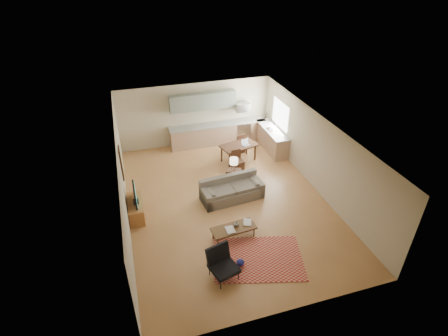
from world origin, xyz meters
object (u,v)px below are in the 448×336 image
object	(u,v)px
coffee_table	(234,233)
tv_credenza	(136,209)
console_table	(234,177)
sofa	(232,189)
armchair	(224,266)
dining_table	(238,153)

from	to	relation	value
coffee_table	tv_credenza	bearing A→B (deg)	139.36
tv_credenza	console_table	world-z (taller)	console_table
coffee_table	console_table	world-z (taller)	console_table
coffee_table	console_table	xyz separation A→B (m)	(0.87, 2.66, 0.11)
sofa	tv_credenza	size ratio (longest dim) A/B	1.83
coffee_table	armchair	size ratio (longest dim) A/B	1.52
coffee_table	console_table	bearing A→B (deg)	66.22
sofa	tv_credenza	xyz separation A→B (m)	(-3.22, 0.00, -0.11)
coffee_table	console_table	size ratio (longest dim) A/B	2.14
console_table	dining_table	xyz separation A→B (m)	(0.72, 1.57, 0.05)
tv_credenza	dining_table	world-z (taller)	dining_table
dining_table	tv_credenza	bearing A→B (deg)	-165.42
armchair	tv_credenza	distance (m)	3.76
coffee_table	dining_table	xyz separation A→B (m)	(1.58, 4.23, 0.16)
armchair	dining_table	distance (m)	6.02
armchair	dining_table	world-z (taller)	armchair
tv_credenza	console_table	xyz separation A→B (m)	(3.54, 0.80, 0.03)
coffee_table	tv_credenza	size ratio (longest dim) A/B	1.11
console_table	coffee_table	bearing A→B (deg)	-84.09
sofa	coffee_table	world-z (taller)	sofa
coffee_table	tv_credenza	xyz separation A→B (m)	(-2.67, 1.86, 0.08)
console_table	dining_table	bearing A→B (deg)	89.35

